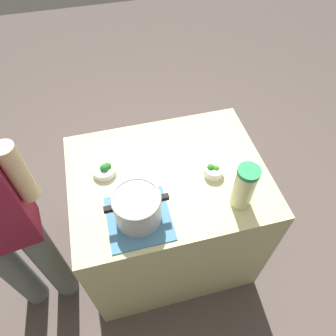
{
  "coord_description": "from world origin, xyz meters",
  "views": [
    {
      "loc": [
        0.24,
        0.96,
        2.21
      ],
      "look_at": [
        0.0,
        0.0,
        0.95
      ],
      "focal_mm": 33.95,
      "sensor_mm": 36.0,
      "label": 1
    }
  ],
  "objects_px": {
    "broccoli_bowl_front": "(104,170)",
    "person_cook": "(0,230)",
    "cooking_pot": "(137,208)",
    "lemonade_pitcher": "(244,187)",
    "broccoli_bowl_center": "(213,171)"
  },
  "relations": [
    {
      "from": "broccoli_bowl_front",
      "to": "person_cook",
      "type": "height_order",
      "value": "person_cook"
    },
    {
      "from": "lemonade_pitcher",
      "to": "broccoli_bowl_front",
      "type": "relative_size",
      "value": 2.09
    },
    {
      "from": "broccoli_bowl_front",
      "to": "broccoli_bowl_center",
      "type": "relative_size",
      "value": 1.18
    },
    {
      "from": "cooking_pot",
      "to": "broccoli_bowl_center",
      "type": "distance_m",
      "value": 0.46
    },
    {
      "from": "cooking_pot",
      "to": "broccoli_bowl_front",
      "type": "bearing_deg",
      "value": -68.93
    },
    {
      "from": "cooking_pot",
      "to": "person_cook",
      "type": "relative_size",
      "value": 0.18
    },
    {
      "from": "lemonade_pitcher",
      "to": "broccoli_bowl_front",
      "type": "height_order",
      "value": "lemonade_pitcher"
    },
    {
      "from": "lemonade_pitcher",
      "to": "broccoli_bowl_center",
      "type": "distance_m",
      "value": 0.22
    },
    {
      "from": "broccoli_bowl_front",
      "to": "person_cook",
      "type": "xyz_separation_m",
      "value": [
        0.52,
        0.2,
        -0.05
      ]
    },
    {
      "from": "broccoli_bowl_front",
      "to": "person_cook",
      "type": "distance_m",
      "value": 0.55
    },
    {
      "from": "cooking_pot",
      "to": "lemonade_pitcher",
      "type": "height_order",
      "value": "lemonade_pitcher"
    },
    {
      "from": "broccoli_bowl_front",
      "to": "person_cook",
      "type": "bearing_deg",
      "value": 20.78
    },
    {
      "from": "broccoli_bowl_front",
      "to": "person_cook",
      "type": "relative_size",
      "value": 0.07
    },
    {
      "from": "cooking_pot",
      "to": "broccoli_bowl_center",
      "type": "height_order",
      "value": "cooking_pot"
    },
    {
      "from": "lemonade_pitcher",
      "to": "broccoli_bowl_front",
      "type": "bearing_deg",
      "value": -28.84
    }
  ]
}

